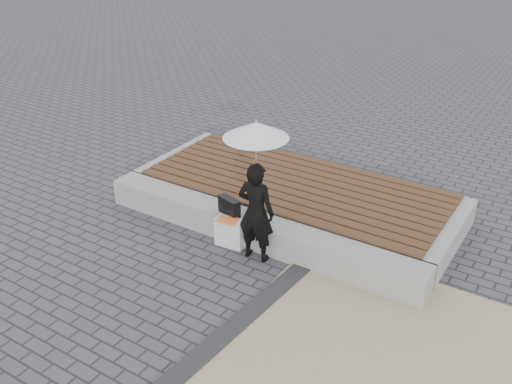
% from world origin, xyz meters
% --- Properties ---
extents(ground, '(80.00, 80.00, 0.00)m').
position_xyz_m(ground, '(0.00, 0.00, 0.00)').
color(ground, '#46454A').
rests_on(ground, ground).
extents(edging_band, '(0.61, 5.20, 0.04)m').
position_xyz_m(edging_band, '(0.75, -0.50, 0.02)').
color(edging_band, '#2B2B2D').
rests_on(edging_band, ground).
extents(seating_ledge, '(5.00, 0.45, 0.40)m').
position_xyz_m(seating_ledge, '(0.00, 1.60, 0.20)').
color(seating_ledge, '#9D9C98').
rests_on(seating_ledge, ground).
extents(timber_platform, '(5.00, 2.00, 0.40)m').
position_xyz_m(timber_platform, '(0.00, 2.80, 0.20)').
color(timber_platform, '#A0A09B').
rests_on(timber_platform, ground).
extents(timber_decking, '(4.60, 2.00, 0.04)m').
position_xyz_m(timber_decking, '(0.00, 2.80, 0.42)').
color(timber_decking, brown).
rests_on(timber_decking, timber_platform).
extents(woman, '(0.54, 0.39, 1.41)m').
position_xyz_m(woman, '(0.21, 1.29, 0.70)').
color(woman, black).
rests_on(woman, ground).
extents(parasol, '(0.82, 0.82, 1.05)m').
position_xyz_m(parasol, '(0.21, 1.29, 1.85)').
color(parasol, '#B4B4B9').
rests_on(parasol, ground).
extents(handbag, '(0.38, 0.23, 0.25)m').
position_xyz_m(handbag, '(-0.36, 1.49, 0.53)').
color(handbag, black).
rests_on(handbag, seating_ledge).
extents(canvas_tote, '(0.42, 0.21, 0.43)m').
position_xyz_m(canvas_tote, '(-0.25, 1.34, 0.21)').
color(canvas_tote, white).
rests_on(canvas_tote, ground).
extents(magazine, '(0.31, 0.25, 0.01)m').
position_xyz_m(magazine, '(-0.25, 1.29, 0.43)').
color(magazine, '#F1263E').
rests_on(magazine, canvas_tote).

